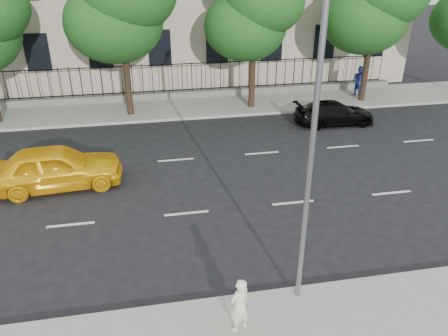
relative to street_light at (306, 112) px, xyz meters
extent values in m
plane|color=black|center=(-2.50, 1.77, -5.15)|extent=(120.00, 120.00, 0.00)
cube|color=gray|center=(-2.50, 15.77, -5.07)|extent=(60.00, 4.00, 0.15)
cube|color=slate|center=(-2.50, 17.47, -4.80)|extent=(30.00, 0.50, 0.40)
cube|color=black|center=(-2.50, 17.47, -4.50)|extent=(28.80, 0.05, 0.05)
cube|color=black|center=(-2.50, 17.47, -2.90)|extent=(28.80, 0.05, 0.05)
cylinder|color=slate|center=(0.00, -0.53, -1.00)|extent=(0.14, 0.14, 8.00)
cylinder|color=#382619|center=(-4.50, 14.97, -3.34)|extent=(0.36, 0.36, 3.32)
ellipsoid|color=#1D501A|center=(-4.90, 15.27, -0.05)|extent=(5.13, 5.13, 4.21)
cylinder|color=#382619|center=(2.50, 14.97, -3.46)|extent=(0.36, 0.36, 3.08)
ellipsoid|color=#1D501A|center=(2.10, 15.27, -0.48)|extent=(4.56, 4.56, 3.74)
ellipsoid|color=#1D501A|center=(3.00, 14.77, 0.84)|extent=(4.32, 4.32, 3.55)
cylinder|color=#382619|center=(9.50, 14.97, -3.39)|extent=(0.36, 0.36, 3.22)
ellipsoid|color=#1D501A|center=(9.10, 15.27, -0.22)|extent=(4.94, 4.94, 4.06)
imported|color=yellow|center=(-7.27, 7.17, -4.29)|extent=(5.20, 2.48, 1.72)
imported|color=black|center=(6.29, 11.74, -4.52)|extent=(4.34, 1.84, 1.25)
imported|color=white|center=(-1.80, -1.42, -4.24)|extent=(0.66, 0.58, 1.52)
imported|color=navy|center=(9.73, 15.99, -4.08)|extent=(0.96, 1.08, 1.84)
camera|label=1|loc=(-3.59, -9.01, 3.35)|focal=35.00mm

